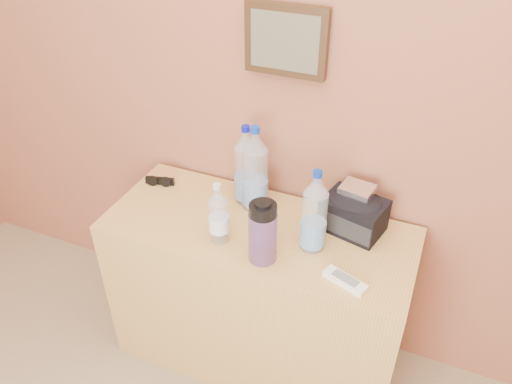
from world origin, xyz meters
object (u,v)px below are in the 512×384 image
pet_large_b (246,169)px  pet_small (219,216)px  toiletry_bag (354,213)px  ac_remote (345,281)px  sunglasses (160,181)px  dresser (258,295)px  nalgene_bottle (263,232)px  pet_large_d (314,215)px  pet_large_c (255,173)px  foil_packet (357,189)px

pet_large_b → pet_small: pet_large_b is taller
toiletry_bag → ac_remote: bearing=-67.3°
sunglasses → toiletry_bag: toiletry_bag is taller
pet_large_b → toiletry_bag: bearing=-2.3°
dresser → nalgene_bottle: (0.08, -0.15, 0.50)m
pet_large_b → pet_large_d: (0.34, -0.17, -0.01)m
pet_large_c → foil_packet: bearing=5.8°
pet_large_b → foil_packet: bearing=1.5°
pet_large_b → pet_large_d: pet_large_b is taller
pet_large_b → ac_remote: (0.50, -0.31, -0.14)m
ac_remote → sunglasses: bearing=-177.1°
pet_small → toiletry_bag: bearing=30.0°
dresser → foil_packet: (0.33, 0.16, 0.54)m
pet_large_b → sunglasses: size_ratio=2.70×
ac_remote → toiletry_bag: (-0.05, 0.29, 0.07)m
nalgene_bottle → ac_remote: 0.32m
ac_remote → pet_large_d: bearing=159.4°
nalgene_bottle → ac_remote: (0.30, -0.01, -0.11)m
pet_small → foil_packet: (0.43, 0.28, 0.05)m
sunglasses → ac_remote: size_ratio=0.82×
ac_remote → toiletry_bag: bearing=119.1°
nalgene_bottle → foil_packet: (0.25, 0.31, 0.04)m
foil_packet → pet_large_d: bearing=-119.7°
nalgene_bottle → sunglasses: (-0.59, 0.26, -0.10)m
pet_small → toiletry_bag: pet_small is taller
dresser → pet_large_c: size_ratio=3.32×
pet_large_b → sunglasses: (-0.39, -0.04, -0.13)m
sunglasses → foil_packet: bearing=-10.8°
pet_large_d → foil_packet: pet_large_d is taller
dresser → sunglasses: sunglasses is taller
pet_large_d → pet_small: 0.34m
pet_small → nalgene_bottle: (0.19, -0.03, 0.01)m
pet_large_d → nalgene_bottle: bearing=-137.9°
nalgene_bottle → pet_large_c: bearing=117.8°
pet_large_c → pet_small: bearing=-99.4°
dresser → pet_large_b: (-0.12, 0.15, 0.53)m
pet_large_b → nalgene_bottle: bearing=-57.1°
toiletry_bag → foil_packet: foil_packet is taller
sunglasses → ac_remote: bearing=-31.2°
dresser → pet_large_d: pet_large_d is taller
toiletry_bag → sunglasses: bearing=-165.1°
pet_large_b → pet_small: bearing=-87.7°
nalgene_bottle → toiletry_bag: size_ratio=1.10×
toiletry_bag → pet_large_c: bearing=-165.3°
pet_large_d → toiletry_bag: bearing=54.7°
dresser → pet_small: pet_small is taller
dresser → ac_remote: (0.38, -0.16, 0.39)m
nalgene_bottle → foil_packet: 0.40m
pet_small → nalgene_bottle: size_ratio=1.01×
pet_large_c → nalgene_bottle: pet_large_c is taller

